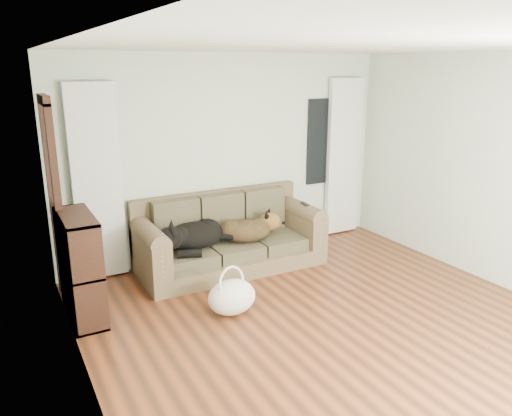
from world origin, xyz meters
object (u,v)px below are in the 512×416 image
sofa (231,233)px  bookshelf (81,270)px  dog_shepherd (247,229)px  tote_bag (232,299)px  dog_black_lab (192,238)px

sofa → bookshelf: size_ratio=2.13×
bookshelf → dog_shepherd: bearing=4.7°
tote_bag → bookshelf: bookshelf is taller
dog_shepherd → tote_bag: size_ratio=1.32×
tote_bag → bookshelf: size_ratio=0.47×
dog_black_lab → bookshelf: bearing=-166.7°
tote_bag → dog_shepherd: bearing=55.4°
bookshelf → sofa: bearing=7.7°
dog_black_lab → bookshelf: (-1.34, -0.43, 0.02)m
dog_shepherd → tote_bag: bearing=79.2°
dog_black_lab → dog_shepherd: bearing=-8.7°
sofa → dog_shepherd: (0.20, -0.07, 0.04)m
tote_bag → bookshelf: bearing=153.6°
sofa → dog_shepherd: bearing=-18.6°
sofa → bookshelf: 1.90m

